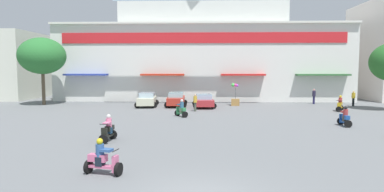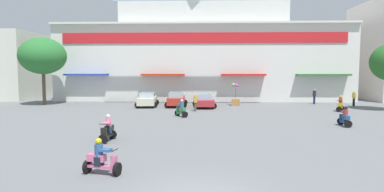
% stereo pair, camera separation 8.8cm
% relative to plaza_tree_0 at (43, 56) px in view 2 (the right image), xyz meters
% --- Properties ---
extents(ground_plane, '(128.00, 128.00, 0.00)m').
position_rel_plaza_tree_0_xyz_m(ground_plane, '(17.89, -13.21, -5.48)').
color(ground_plane, slate).
extents(colonial_building, '(37.37, 18.97, 20.71)m').
position_rel_plaza_tree_0_xyz_m(colonial_building, '(17.89, 10.72, 3.22)').
color(colonial_building, silver).
rests_on(colonial_building, ground).
extents(plaza_tree_0, '(5.03, 5.53, 7.53)m').
position_rel_plaza_tree_0_xyz_m(plaza_tree_0, '(0.00, 0.00, 0.00)').
color(plaza_tree_0, brown).
rests_on(plaza_tree_0, ground).
extents(parked_car_0, '(2.60, 4.37, 1.51)m').
position_rel_plaza_tree_0_xyz_m(parked_car_0, '(11.91, -1.16, -4.72)').
color(parked_car_0, beige).
rests_on(parked_car_0, ground).
extents(parked_car_1, '(2.44, 4.25, 1.54)m').
position_rel_plaza_tree_0_xyz_m(parked_car_1, '(15.05, -0.96, -4.71)').
color(parked_car_1, '#AB2D20').
rests_on(parked_car_1, ground).
extents(parked_car_2, '(2.58, 4.36, 1.39)m').
position_rel_plaza_tree_0_xyz_m(parked_car_2, '(18.07, -1.76, -4.77)').
color(parked_car_2, '#AB2B30').
rests_on(parked_car_2, ground).
extents(scooter_rider_1, '(0.69, 1.46, 1.53)m').
position_rel_plaza_tree_0_xyz_m(scooter_rider_1, '(12.64, -18.17, -4.84)').
color(scooter_rider_1, black).
rests_on(scooter_rider_1, ground).
extents(scooter_rider_2, '(1.16, 1.46, 1.53)m').
position_rel_plaza_tree_0_xyz_m(scooter_rider_2, '(31.13, -4.48, -4.85)').
color(scooter_rider_2, black).
rests_on(scooter_rider_2, ground).
extents(scooter_rider_4, '(0.52, 1.37, 1.46)m').
position_rel_plaza_tree_0_xyz_m(scooter_rider_4, '(28.08, -12.75, -4.88)').
color(scooter_rider_4, black).
rests_on(scooter_rider_4, ground).
extents(scooter_rider_8, '(1.51, 0.82, 1.43)m').
position_rel_plaza_tree_0_xyz_m(scooter_rider_8, '(14.10, -23.93, -4.90)').
color(scooter_rider_8, black).
rests_on(scooter_rider_8, ground).
extents(scooter_rider_9, '(1.22, 1.42, 1.51)m').
position_rel_plaza_tree_0_xyz_m(scooter_rider_9, '(16.13, -8.61, -4.87)').
color(scooter_rider_9, black).
rests_on(scooter_rider_9, ground).
extents(pedestrian_0, '(0.53, 0.53, 1.68)m').
position_rel_plaza_tree_0_xyz_m(pedestrian_0, '(34.30, -0.21, -4.53)').
color(pedestrian_0, black).
rests_on(pedestrian_0, ground).
extents(pedestrian_1, '(0.43, 0.43, 1.76)m').
position_rel_plaza_tree_0_xyz_m(pedestrian_1, '(30.76, 1.88, -4.49)').
color(pedestrian_1, '#201E46').
rests_on(pedestrian_1, ground).
extents(pedestrian_2, '(0.46, 0.46, 1.67)m').
position_rel_plaza_tree_0_xyz_m(pedestrian_2, '(17.23, -5.03, -4.53)').
color(pedestrian_2, '#474E40').
rests_on(pedestrian_2, ground).
extents(balloon_vendor_cart, '(0.95, 0.68, 2.48)m').
position_rel_plaza_tree_0_xyz_m(balloon_vendor_cart, '(21.52, -0.04, -4.58)').
color(balloon_vendor_cart, '#A47A40').
rests_on(balloon_vendor_cart, ground).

